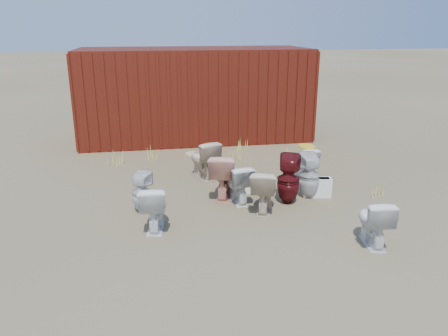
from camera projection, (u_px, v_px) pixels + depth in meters
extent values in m
plane|color=brown|center=(230.00, 210.00, 7.34)|extent=(100.00, 100.00, 0.00)
cube|color=#54180E|center=(195.00, 94.00, 11.84)|extent=(6.00, 2.40, 2.40)
imported|color=white|center=(154.00, 207.00, 6.56)|extent=(0.48, 0.74, 0.71)
imported|color=#EEA18A|center=(224.00, 175.00, 7.79)|extent=(0.69, 0.91, 0.82)
imported|color=white|center=(238.00, 183.00, 7.58)|extent=(0.48, 0.73, 0.69)
imported|color=#510E10|center=(288.00, 179.00, 7.51)|extent=(0.52, 0.52, 0.87)
imported|color=white|center=(374.00, 221.00, 6.09)|extent=(0.48, 0.73, 0.70)
imported|color=silver|center=(141.00, 192.00, 7.17)|extent=(0.42, 0.43, 0.69)
imported|color=beige|center=(204.00, 159.00, 8.78)|extent=(0.68, 0.88, 0.79)
imported|color=beige|center=(264.00, 190.00, 7.20)|extent=(0.64, 0.82, 0.73)
imported|color=white|center=(306.00, 162.00, 8.81)|extent=(0.38, 0.64, 0.65)
imported|color=silver|center=(309.00, 176.00, 7.77)|extent=(0.40, 0.40, 0.82)
ellipsoid|color=gold|center=(307.00, 146.00, 8.71)|extent=(0.33, 0.41, 0.02)
cube|color=white|center=(317.00, 187.00, 7.88)|extent=(0.53, 0.29, 0.35)
ellipsoid|color=beige|center=(244.00, 190.00, 8.20)|extent=(0.48, 0.56, 0.02)
ellipsoid|color=#C4BB8E|center=(193.00, 154.00, 10.52)|extent=(0.52, 0.58, 0.02)
cone|color=#BAB94A|center=(116.00, 158.00, 9.72)|extent=(0.36, 0.36, 0.30)
cone|color=#BAB94A|center=(233.00, 156.00, 9.87)|extent=(0.32, 0.32, 0.29)
cone|color=#BAB94A|center=(290.00, 153.00, 10.08)|extent=(0.36, 0.36, 0.31)
cone|color=#BAB94A|center=(154.00, 153.00, 10.16)|extent=(0.30, 0.30, 0.27)
cone|color=#BAB94A|center=(244.00, 146.00, 10.74)|extent=(0.34, 0.34, 0.29)
cone|color=#BAB94A|center=(379.00, 190.00, 7.87)|extent=(0.28, 0.28, 0.26)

